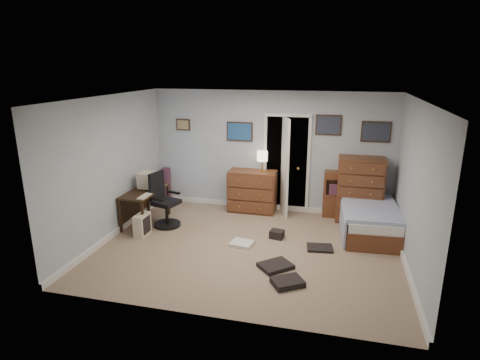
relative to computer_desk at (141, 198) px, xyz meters
name	(u,v)px	position (x,y,z in m)	size (l,w,h in m)	color
floor	(249,248)	(2.28, -0.62, -0.52)	(5.00, 4.00, 0.02)	gray
computer_desk	(141,198)	(0.00, 0.00, 0.00)	(0.55, 1.16, 0.66)	#301E10
crt_monitor	(149,180)	(0.10, 0.15, 0.32)	(0.35, 0.33, 0.32)	beige
keyboard	(145,196)	(0.26, -0.35, 0.16)	(0.13, 0.35, 0.02)	beige
pc_tower	(142,225)	(0.28, -0.55, -0.31)	(0.19, 0.38, 0.40)	beige
office_chair	(164,206)	(0.49, -0.04, -0.11)	(0.62, 0.62, 1.04)	black
media_stack	(166,185)	(-0.04, 1.26, -0.12)	(0.16, 0.16, 0.78)	maroon
low_dresser	(252,191)	(1.96, 1.16, -0.08)	(0.98, 0.49, 0.87)	brown
table_lamp	(262,157)	(2.16, 1.16, 0.67)	(0.22, 0.22, 0.43)	gold
doorway	(288,161)	(2.63, 1.65, 0.49)	(0.96, 1.12, 2.05)	black
tall_dresser	(360,190)	(4.11, 1.13, 0.13)	(0.87, 0.51, 1.28)	brown
headboard_bookcase	(350,194)	(3.94, 1.24, -0.01)	(1.06, 0.32, 0.95)	brown
bed	(368,218)	(4.27, 0.56, -0.23)	(1.07, 1.87, 0.59)	brown
wall_posters	(299,129)	(2.85, 1.36, 1.24)	(4.38, 0.04, 0.60)	#331E11
floor_clutter	(280,258)	(2.86, -0.93, -0.47)	(1.75, 1.90, 0.15)	black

